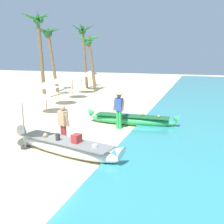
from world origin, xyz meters
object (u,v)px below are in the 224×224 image
patio_umbrella_large (21,93)px  palm_tree_tall_inland (48,38)px  person_vendor_hatted (119,107)px  boat_green_midground (132,120)px  palm_tree_mid_cluster (89,44)px  palm_tree_far_behind (38,29)px  person_tourist_customer (63,123)px  boat_white_foreground (66,146)px  palm_tree_leaning_seaward (83,38)px

patio_umbrella_large → palm_tree_tall_inland: (-7.53, 13.71, 2.88)m
person_vendor_hatted → patio_umbrella_large: size_ratio=0.78×
person_vendor_hatted → patio_umbrella_large: (-2.58, -3.67, 1.07)m
boat_green_midground → person_vendor_hatted: (-0.42, -0.84, 0.78)m
palm_tree_mid_cluster → palm_tree_far_behind: size_ratio=0.81×
person_tourist_customer → palm_tree_far_behind: bearing=128.1°
person_tourist_customer → palm_tree_mid_cluster: (-5.35, 14.54, 3.50)m
palm_tree_tall_inland → palm_tree_far_behind: palm_tree_far_behind is taller
palm_tree_mid_cluster → boat_green_midground: bearing=-56.6°
boat_green_midground → person_vendor_hatted: 1.23m
palm_tree_tall_inland → boat_white_foreground: bearing=-56.0°
person_vendor_hatted → palm_tree_mid_cluster: 13.69m
person_vendor_hatted → palm_tree_tall_inland: (-10.11, 10.05, 3.96)m
boat_white_foreground → palm_tree_far_behind: (-7.77, 10.01, 5.15)m
person_vendor_hatted → person_tourist_customer: bearing=-112.5°
boat_green_midground → person_tourist_customer: 4.28m
boat_white_foreground → patio_umbrella_large: patio_umbrella_large is taller
person_vendor_hatted → palm_tree_tall_inland: bearing=135.2°
boat_white_foreground → person_tourist_customer: size_ratio=2.87×
palm_tree_mid_cluster → palm_tree_far_behind: (-1.97, -5.20, 1.01)m
person_tourist_customer → palm_tree_leaning_seaward: (-6.82, 16.37, 4.24)m
boat_green_midground → palm_tree_mid_cluster: (-7.03, 10.66, 4.17)m
person_tourist_customer → palm_tree_tall_inland: (-8.85, 13.09, 4.08)m
palm_tree_tall_inland → palm_tree_far_behind: size_ratio=0.91×
person_vendor_hatted → palm_tree_leaning_seaward: size_ratio=0.27×
person_tourist_customer → palm_tree_far_behind: 12.70m
palm_tree_mid_cluster → person_vendor_hatted: bearing=-60.1°
boat_green_midground → palm_tree_tall_inland: (-10.53, 9.20, 4.74)m
boat_white_foreground → person_vendor_hatted: (0.81, 3.71, 0.76)m
person_vendor_hatted → palm_tree_leaning_seaward: 16.12m
palm_tree_tall_inland → palm_tree_mid_cluster: (3.50, 1.45, -0.57)m
patio_umbrella_large → palm_tree_leaning_seaward: (-5.50, 17.00, 3.04)m
boat_white_foreground → palm_tree_tall_inland: bearing=124.0°
patio_umbrella_large → palm_tree_leaning_seaward: bearing=107.9°
person_vendor_hatted → palm_tree_tall_inland: 14.79m
boat_white_foreground → boat_green_midground: size_ratio=1.01×
person_vendor_hatted → person_tourist_customer: size_ratio=1.10×
boat_white_foreground → patio_umbrella_large: size_ratio=2.02×
boat_green_midground → person_vendor_hatted: size_ratio=2.58×
boat_green_midground → palm_tree_leaning_seaward: palm_tree_leaning_seaward is taller
patio_umbrella_large → palm_tree_tall_inland: size_ratio=0.38×
person_tourist_customer → patio_umbrella_large: size_ratio=0.70×
boat_green_midground → patio_umbrella_large: patio_umbrella_large is taller
palm_tree_mid_cluster → patio_umbrella_large: bearing=-75.1°
boat_white_foreground → boat_green_midground: bearing=74.8°
patio_umbrella_large → palm_tree_mid_cluster: bearing=104.9°
palm_tree_tall_inland → palm_tree_far_behind: (1.52, -3.74, 0.44)m
patio_umbrella_large → palm_tree_leaning_seaward: palm_tree_leaning_seaward is taller
palm_tree_mid_cluster → palm_tree_far_behind: palm_tree_far_behind is taller
boat_white_foreground → boat_green_midground: 4.71m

